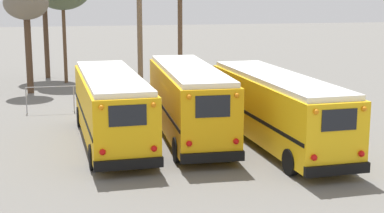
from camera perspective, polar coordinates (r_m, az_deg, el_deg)
The scene contains 7 objects.
ground_plane at distance 25.31m, azimuth 0.05°, elevation -3.53°, with size 160.00×160.00×0.00m, color #66635E.
school_bus_0 at distance 25.09m, azimuth -7.81°, elevation 0.04°, with size 2.91×9.90×2.99m.
school_bus_1 at distance 25.63m, azimuth -0.29°, elevation 0.62°, with size 2.57×9.66×3.19m.
school_bus_2 at distance 24.82m, azimuth 8.23°, elevation -0.09°, with size 3.01×10.68×2.98m.
utility_pole at distance 35.00m, azimuth -5.08°, elevation 6.88°, with size 1.80×0.31×7.30m.
bare_tree_0 at distance 38.03m, azimuth -15.79°, elevation 9.40°, with size 2.74×2.74×6.64m.
fence_line at distance 32.40m, azimuth -2.67°, elevation 1.56°, with size 14.82×0.06×1.42m.
Camera 1 is at (-4.95, -23.94, 6.56)m, focal length 55.00 mm.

